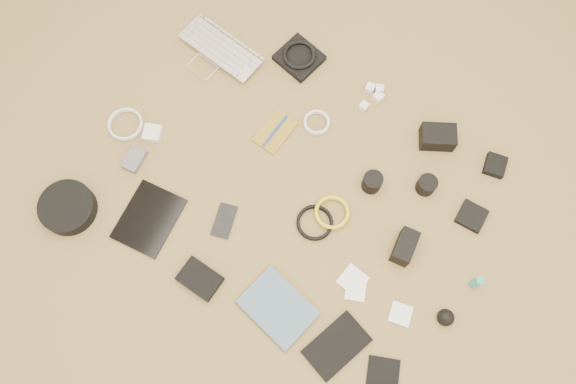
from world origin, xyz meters
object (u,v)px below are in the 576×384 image
at_px(tablet, 149,219).
at_px(paperback, 259,327).
at_px(phone, 224,221).
at_px(headphone_case, 68,208).
at_px(laptop, 213,57).
at_px(dslr_camera, 438,137).

height_order(tablet, paperback, paperback).
relative_size(phone, paperback, 0.53).
height_order(tablet, headphone_case, headphone_case).
relative_size(laptop, tablet, 1.42).
bearing_deg(laptop, phone, -45.69).
relative_size(dslr_camera, headphone_case, 0.63).
height_order(laptop, headphone_case, headphone_case).
bearing_deg(headphone_case, laptop, 78.09).
xyz_separation_m(dslr_camera, headphone_case, (-1.02, -0.80, -0.01)).
xyz_separation_m(dslr_camera, tablet, (-0.77, -0.70, -0.03)).
xyz_separation_m(laptop, dslr_camera, (0.87, 0.06, 0.02)).
height_order(headphone_case, paperback, headphone_case).
xyz_separation_m(phone, paperback, (0.27, -0.26, 0.01)).
bearing_deg(dslr_camera, headphone_case, -165.83).
bearing_deg(laptop, tablet, -68.72).
relative_size(laptop, headphone_case, 1.72).
bearing_deg(dslr_camera, paperback, -130.78).
distance_m(laptop, headphone_case, 0.75).
bearing_deg(headphone_case, paperback, -4.51).
relative_size(laptop, phone, 2.73).
xyz_separation_m(tablet, phone, (0.23, 0.11, -0.00)).
relative_size(tablet, paperback, 1.03).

